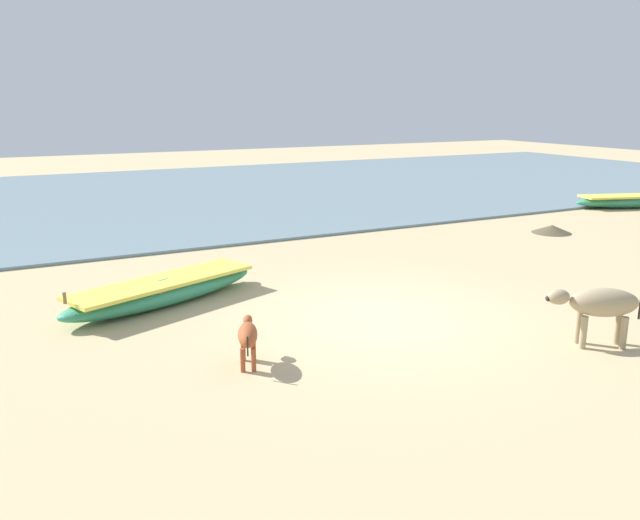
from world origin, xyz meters
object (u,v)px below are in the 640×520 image
object	(u,v)px
cow_adult_dun	(600,305)
calf_near_rust	(248,335)
fishing_boat_3	(635,201)
fishing_boat_0	(163,291)

from	to	relation	value
cow_adult_dun	calf_near_rust	bearing A→B (deg)	11.11
cow_adult_dun	fishing_boat_3	bearing A→B (deg)	-114.63
fishing_boat_3	cow_adult_dun	bearing A→B (deg)	-126.56
fishing_boat_0	cow_adult_dun	xyz separation A→B (m)	(5.63, -5.31, 0.43)
fishing_boat_0	calf_near_rust	world-z (taller)	fishing_boat_0
fishing_boat_3	cow_adult_dun	world-z (taller)	cow_adult_dun
fishing_boat_0	calf_near_rust	size ratio (longest dim) A/B	4.47
cow_adult_dun	calf_near_rust	xyz separation A→B (m)	(-5.22, 1.83, -0.23)
fishing_boat_3	calf_near_rust	world-z (taller)	fishing_boat_3
cow_adult_dun	calf_near_rust	distance (m)	5.53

